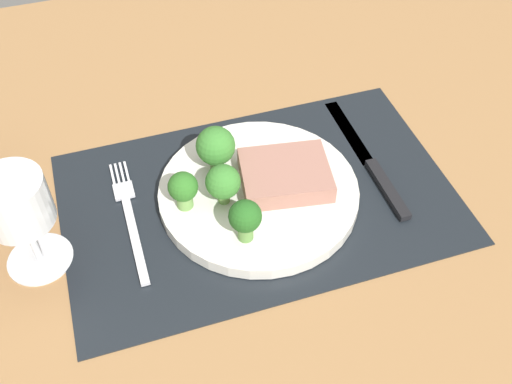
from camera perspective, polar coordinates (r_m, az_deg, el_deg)
name	(u,v)px	position (r cm, az deg, el deg)	size (l,w,h in cm)	color
ground_plane	(259,207)	(74.59, 0.24, -1.39)	(140.00, 110.00, 3.00)	#996D42
placemat	(259,198)	(73.35, 0.25, -0.55)	(47.18, 30.06, 0.30)	black
plate	(259,193)	(72.64, 0.25, -0.05)	(24.16, 24.16, 1.60)	silver
steak	(285,175)	(71.94, 2.80, 1.62)	(10.48, 8.53, 2.41)	#9E6B5B
broccoli_near_steak	(223,182)	(68.50, -3.15, 0.92)	(4.09, 4.09, 5.28)	#6B994C
broccoli_near_fork	(216,146)	(72.10, -3.85, 4.33)	(4.78, 4.78, 6.07)	#5B8942
broccoli_center	(245,218)	(64.61, -1.03, -2.48)	(3.68, 3.68, 5.51)	#5B8942
broccoli_front_edge	(184,190)	(68.36, -6.88, 0.19)	(3.49, 3.49, 4.99)	#6B994C
fork	(130,217)	(72.37, -11.88, -2.34)	(2.40, 19.20, 0.50)	silver
knife	(372,165)	(78.00, 10.93, 2.55)	(1.80, 23.00, 0.80)	black
wine_glass	(17,207)	(65.35, -21.72, -1.37)	(7.28, 7.28, 12.69)	silver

